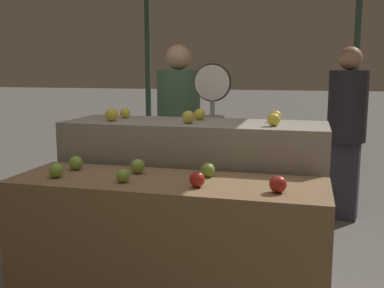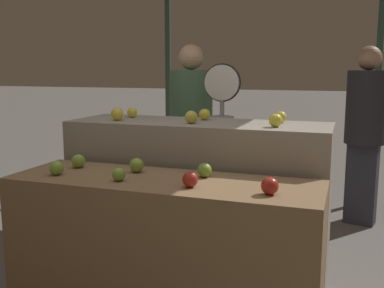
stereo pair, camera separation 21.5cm
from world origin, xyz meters
TOP-DOWN VIEW (x-y plane):
  - display_counter_front at (0.00, 0.00)m, footprint 1.71×0.55m
  - display_counter_back at (0.00, 0.60)m, footprint 1.71×0.55m
  - apple_front_0 at (-0.60, -0.11)m, footprint 0.08×0.08m
  - apple_front_1 at (-0.21, -0.11)m, footprint 0.07×0.07m
  - apple_front_2 at (0.20, -0.11)m, footprint 0.08×0.08m
  - apple_front_3 at (0.60, -0.11)m, footprint 0.09×0.09m
  - apple_front_4 at (-0.59, 0.10)m, footprint 0.08×0.08m
  - apple_front_5 at (-0.21, 0.10)m, footprint 0.08×0.08m
  - apple_front_6 at (0.20, 0.12)m, footprint 0.08×0.08m
  - apple_back_0 at (-0.54, 0.50)m, footprint 0.09×0.09m
  - apple_back_1 at (-0.01, 0.50)m, footprint 0.08×0.08m
  - apple_back_2 at (0.52, 0.50)m, footprint 0.08×0.08m
  - apple_back_3 at (-0.53, 0.70)m, footprint 0.07×0.07m
  - apple_back_4 at (0.01, 0.71)m, footprint 0.08×0.08m
  - apple_back_5 at (0.52, 0.72)m, footprint 0.08×0.08m
  - produce_scale at (-0.01, 1.23)m, footprint 0.30×0.20m
  - person_vendor_at_scale at (-0.38, 1.55)m, footprint 0.51×0.51m
  - person_customer_left at (1.08, 2.24)m, footprint 0.43×0.43m

SIDE VIEW (x-z plane):
  - display_counter_front at x=0.00m, z-range 0.00..0.86m
  - display_counter_back at x=0.00m, z-range 0.00..1.11m
  - apple_front_1 at x=-0.21m, z-range 0.86..0.93m
  - apple_front_6 at x=0.20m, z-range 0.86..0.94m
  - apple_front_2 at x=0.20m, z-range 0.86..0.94m
  - apple_front_0 at x=-0.60m, z-range 0.86..0.94m
  - apple_front_4 at x=-0.59m, z-range 0.86..0.94m
  - apple_front_5 at x=-0.21m, z-range 0.86..0.95m
  - apple_front_3 at x=0.60m, z-range 0.86..0.95m
  - person_vendor_at_scale at x=-0.38m, z-range 0.12..1.79m
  - person_customer_left at x=1.08m, z-range 0.13..1.79m
  - produce_scale at x=-0.01m, z-range 0.35..1.84m
  - apple_back_3 at x=-0.53m, z-range 1.11..1.18m
  - apple_back_5 at x=0.52m, z-range 1.11..1.19m
  - apple_back_4 at x=0.01m, z-range 1.11..1.19m
  - apple_back_2 at x=0.52m, z-range 1.11..1.19m
  - apple_back_1 at x=-0.01m, z-range 1.11..1.19m
  - apple_back_0 at x=-0.54m, z-range 1.11..1.20m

